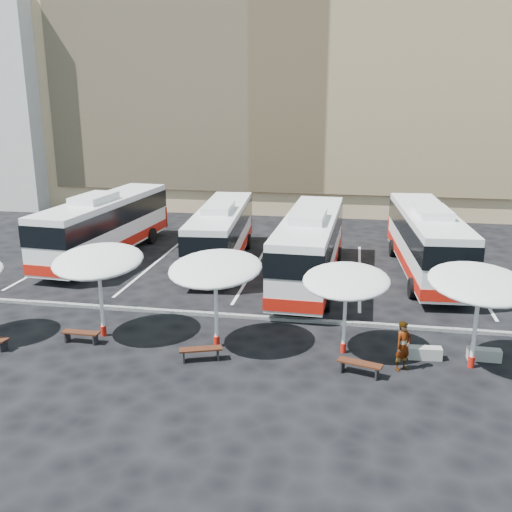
% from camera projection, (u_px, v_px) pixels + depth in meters
% --- Properties ---
extents(ground, '(120.00, 120.00, 0.00)m').
position_uv_depth(ground, '(222.00, 321.00, 25.22)').
color(ground, black).
rests_on(ground, ground).
extents(sandstone_building, '(42.00, 18.25, 29.60)m').
position_uv_depth(sandstone_building, '(300.00, 61.00, 52.01)').
color(sandstone_building, tan).
rests_on(sandstone_building, ground).
extents(apartment_block, '(14.00, 14.00, 18.00)m').
position_uv_depth(apartment_block, '(0.00, 102.00, 53.98)').
color(apartment_block, silver).
rests_on(apartment_block, ground).
extents(curb_divider, '(34.00, 0.25, 0.15)m').
position_uv_depth(curb_divider, '(225.00, 315.00, 25.68)').
color(curb_divider, black).
rests_on(curb_divider, ground).
extents(bay_lines, '(24.15, 12.00, 0.01)m').
position_uv_depth(bay_lines, '(254.00, 269.00, 32.81)').
color(bay_lines, white).
rests_on(bay_lines, ground).
extents(bus_0, '(3.72, 12.86, 4.03)m').
position_uv_depth(bus_0, '(105.00, 224.00, 34.86)').
color(bus_0, white).
rests_on(bus_0, ground).
extents(bus_1, '(3.39, 11.80, 3.69)m').
position_uv_depth(bus_1, '(221.00, 232.00, 33.52)').
color(bus_1, white).
rests_on(bus_1, ground).
extents(bus_2, '(3.21, 12.58, 3.97)m').
position_uv_depth(bus_2, '(310.00, 245.00, 30.04)').
color(bus_2, white).
rests_on(bus_2, ground).
extents(bus_3, '(3.53, 12.59, 3.95)m').
position_uv_depth(bus_3, '(426.00, 239.00, 31.34)').
color(bus_3, white).
rests_on(bus_3, ground).
extents(sunshade_1, '(3.72, 3.77, 3.79)m').
position_uv_depth(sunshade_1, '(98.00, 261.00, 22.80)').
color(sunshade_1, white).
rests_on(sunshade_1, ground).
extents(sunshade_2, '(4.26, 4.30, 3.79)m').
position_uv_depth(sunshade_2, '(215.00, 269.00, 21.80)').
color(sunshade_2, white).
rests_on(sunshade_2, ground).
extents(sunshade_3, '(3.64, 3.68, 3.44)m').
position_uv_depth(sunshade_3, '(346.00, 281.00, 21.33)').
color(sunshade_3, white).
rests_on(sunshade_3, ground).
extents(sunshade_4, '(4.56, 4.59, 3.79)m').
position_uv_depth(sunshade_4, '(480.00, 284.00, 20.04)').
color(sunshade_4, white).
rests_on(sunshade_4, ground).
extents(wood_bench_1, '(1.54, 0.44, 0.47)m').
position_uv_depth(wood_bench_1, '(81.00, 334.00, 22.91)').
color(wood_bench_1, black).
rests_on(wood_bench_1, ground).
extents(wood_bench_2, '(1.65, 0.93, 0.49)m').
position_uv_depth(wood_bench_2, '(201.00, 351.00, 21.36)').
color(wood_bench_2, black).
rests_on(wood_bench_2, ground).
extents(wood_bench_3, '(1.64, 0.86, 0.49)m').
position_uv_depth(wood_bench_3, '(360.00, 365.00, 20.25)').
color(wood_bench_3, black).
rests_on(wood_bench_3, ground).
extents(conc_bench_0, '(1.27, 0.51, 0.47)m').
position_uv_depth(conc_bench_0, '(425.00, 353.00, 21.54)').
color(conc_bench_0, gray).
rests_on(conc_bench_0, ground).
extents(conc_bench_1, '(1.22, 0.42, 0.45)m').
position_uv_depth(conc_bench_1, '(484.00, 355.00, 21.42)').
color(conc_bench_1, gray).
rests_on(conc_bench_1, ground).
extents(passenger_0, '(0.80, 0.78, 1.86)m').
position_uv_depth(passenger_0, '(403.00, 346.00, 20.49)').
color(passenger_0, black).
rests_on(passenger_0, ground).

